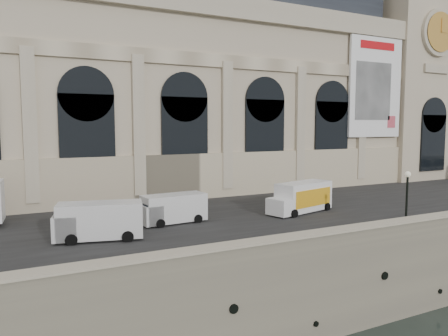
# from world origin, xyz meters

# --- Properties ---
(ground) EXTENTS (260.00, 260.00, 0.00)m
(ground) POSITION_xyz_m (0.00, 0.00, 0.00)
(ground) COLOR black
(ground) RESTS_ON ground
(quay) EXTENTS (160.00, 70.00, 6.00)m
(quay) POSITION_xyz_m (0.00, 35.00, 3.00)
(quay) COLOR gray
(quay) RESTS_ON ground
(street) EXTENTS (160.00, 24.00, 0.06)m
(street) POSITION_xyz_m (0.00, 14.00, 6.03)
(street) COLOR #2D2D2D
(street) RESTS_ON quay
(parapet) EXTENTS (160.00, 1.40, 1.21)m
(parapet) POSITION_xyz_m (0.00, 0.60, 6.62)
(parapet) COLOR gray
(parapet) RESTS_ON quay
(museum) EXTENTS (69.00, 18.70, 29.10)m
(museum) POSITION_xyz_m (-5.98, 30.86, 19.72)
(museum) COLOR #BFB093
(museum) RESTS_ON quay
(clock_pavilion) EXTENTS (13.00, 14.72, 36.70)m
(clock_pavilion) POSITION_xyz_m (34.00, 27.93, 23.42)
(clock_pavilion) COLOR #BFB093
(clock_pavilion) RESTS_ON quay
(van_b) EXTENTS (6.36, 3.61, 2.67)m
(van_b) POSITION_xyz_m (-15.82, 9.65, 7.36)
(van_b) COLOR silver
(van_b) RESTS_ON quay
(van_c) EXTENTS (5.58, 2.59, 2.42)m
(van_c) POSITION_xyz_m (-9.31, 12.11, 7.23)
(van_c) COLOR silver
(van_c) RESTS_ON quay
(box_truck) EXTENTS (7.29, 3.91, 2.81)m
(box_truck) POSITION_xyz_m (3.00, 10.89, 7.41)
(box_truck) COLOR white
(box_truck) RESTS_ON quay
(lamp_right) EXTENTS (0.46, 0.46, 4.55)m
(lamp_right) POSITION_xyz_m (6.26, 1.93, 8.26)
(lamp_right) COLOR black
(lamp_right) RESTS_ON quay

